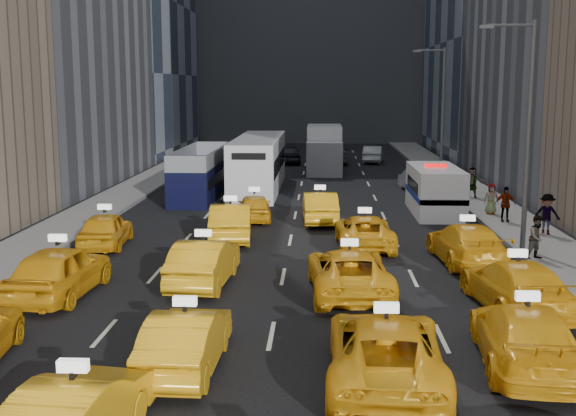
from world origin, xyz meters
name	(u,v)px	position (x,y,z in m)	size (l,w,h in m)	color
ground	(266,364)	(0.00, 0.00, 0.00)	(160.00, 160.00, 0.00)	black
sidewalk_west	(120,197)	(-10.50, 25.00, 0.07)	(3.00, 90.00, 0.15)	gray
sidewalk_east	(481,200)	(10.50, 25.00, 0.07)	(3.00, 90.00, 0.15)	gray
curb_west	(144,197)	(-9.05, 25.00, 0.09)	(0.15, 90.00, 0.18)	slate
curb_east	(456,199)	(9.05, 25.00, 0.09)	(0.15, 90.00, 0.18)	slate
streetlight_near	(526,129)	(9.18, 12.00, 4.92)	(2.15, 0.22, 9.00)	#595B60
streetlight_far	(441,110)	(9.18, 32.00, 4.92)	(2.15, 0.22, 9.00)	#595B60
taxi_1	(76,415)	(-3.10, -4.31, 0.72)	(1.51, 4.34, 1.43)	#F3A814
taxi_5	(186,340)	(-1.83, -0.37, 0.72)	(1.52, 4.36, 1.44)	#F3A814
taxi_6	(385,350)	(2.75, -0.91, 0.76)	(2.52, 5.46, 1.52)	#F3A814
taxi_7	(525,336)	(6.12, 0.11, 0.76)	(2.13, 5.23, 1.52)	#F3A814
taxi_8	(59,271)	(-6.87, 5.26, 0.84)	(1.98, 4.92, 1.68)	#F3A814
taxi_9	(204,262)	(-2.58, 6.86, 0.77)	(1.63, 4.69, 1.54)	#F3A814
taxi_10	(349,272)	(2.21, 5.96, 0.74)	(2.44, 5.30, 1.47)	#F3A814
taxi_11	(516,285)	(7.05, 4.51, 0.76)	(2.12, 5.23, 1.52)	#F3A814
taxi_12	(106,229)	(-7.54, 12.38, 0.72)	(1.71, 4.24, 1.44)	#F3A814
taxi_13	(231,222)	(-2.55, 13.94, 0.80)	(1.68, 4.83, 1.59)	#F3A814
taxi_14	(364,232)	(3.09, 12.68, 0.67)	(2.22, 4.82, 1.34)	#F3A814
taxi_15	(467,244)	(6.73, 10.19, 0.76)	(2.12, 5.21, 1.51)	#F3A814
taxi_16	(254,207)	(-1.95, 18.44, 0.67)	(1.58, 3.92, 1.34)	#F3A814
taxi_17	(320,207)	(1.26, 18.10, 0.75)	(1.59, 4.55, 1.50)	#F3A814
nypd_van	(435,191)	(7.19, 20.84, 1.18)	(2.37, 6.06, 2.60)	white
double_decker	(201,173)	(-5.86, 26.09, 1.41)	(2.36, 9.83, 2.85)	black
city_bus	(259,164)	(-2.64, 29.12, 1.65)	(4.22, 13.14, 3.33)	silver
box_truck	(324,149)	(1.56, 38.89, 1.72)	(3.13, 7.78, 3.48)	silver
misc_car_0	(416,180)	(7.25, 28.79, 0.68)	(1.45, 4.15, 1.37)	#AFB2B7
misc_car_1	(231,158)	(-5.99, 41.92, 0.70)	(2.31, 5.01, 1.39)	black
misc_car_2	(334,154)	(2.45, 44.94, 0.76)	(2.13, 5.25, 1.52)	slate
misc_car_3	(289,154)	(-1.39, 44.59, 0.78)	(1.83, 4.55, 1.55)	black
misc_car_4	(373,154)	(5.75, 45.62, 0.72)	(1.52, 4.36, 1.44)	#A3A5AB
pedestrian_1	(538,237)	(9.40, 10.42, 0.97)	(0.80, 0.44, 1.65)	gray
pedestrian_2	(547,214)	(11.11, 14.96, 1.04)	(1.16, 0.48, 1.79)	gray
pedestrian_3	(505,204)	(10.06, 17.90, 0.99)	(0.99, 0.45, 1.69)	gray
pedestrian_4	(491,199)	(9.89, 20.00, 0.92)	(0.75, 0.41, 1.54)	gray
pedestrian_5	(472,182)	(10.04, 25.43, 1.03)	(1.62, 0.47, 1.75)	gray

